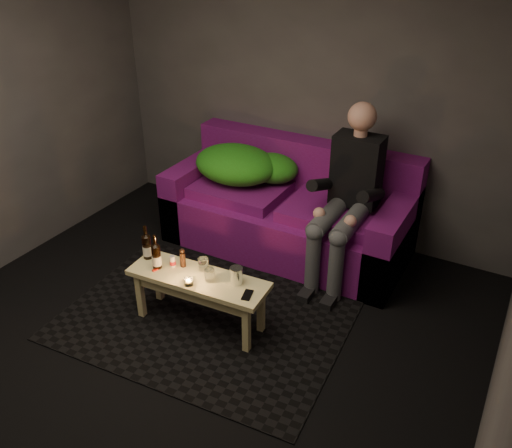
{
  "coord_description": "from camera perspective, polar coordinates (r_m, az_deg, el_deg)",
  "views": [
    {
      "loc": [
        1.91,
        -2.17,
        2.69
      ],
      "look_at": [
        0.0,
        1.26,
        0.48
      ],
      "focal_mm": 38.0,
      "sensor_mm": 36.0,
      "label": 1
    }
  ],
  "objects": [
    {
      "name": "rug",
      "position": [
        4.25,
        -5.44,
        -9.9
      ],
      "size": [
        2.2,
        1.66,
        0.01
      ],
      "primitive_type": "cube",
      "rotation": [
        0.0,
        0.0,
        0.06
      ],
      "color": "black",
      "rests_on": "floor"
    },
    {
      "name": "pepper_mill",
      "position": [
        4.06,
        -7.72,
        -3.73
      ],
      "size": [
        0.05,
        0.05,
        0.12
      ],
      "primitive_type": "cylinder",
      "rotation": [
        0.0,
        0.0,
        0.15
      ],
      "color": "black",
      "rests_on": "coffee_table"
    },
    {
      "name": "room",
      "position": [
        3.42,
        -6.59,
        11.39
      ],
      "size": [
        4.5,
        4.5,
        4.5
      ],
      "color": "silver",
      "rests_on": "ground"
    },
    {
      "name": "coffee_table",
      "position": [
        4.01,
        -6.07,
        -6.42
      ],
      "size": [
        1.07,
        0.4,
        0.43
      ],
      "rotation": [
        0.0,
        0.0,
        0.06
      ],
      "color": "#E1CF83",
      "rests_on": "rug"
    },
    {
      "name": "tumbler_back",
      "position": [
        4.02,
        -5.56,
        -4.19
      ],
      "size": [
        0.08,
        0.08,
        0.09
      ],
      "primitive_type": "cylinder",
      "rotation": [
        0.0,
        0.0,
        -0.02
      ],
      "color": "white",
      "rests_on": "coffee_table"
    },
    {
      "name": "smartphone",
      "position": [
        3.76,
        -0.91,
        -7.48
      ],
      "size": [
        0.09,
        0.13,
        0.01
      ],
      "primitive_type": "cube",
      "rotation": [
        0.0,
        0.0,
        0.25
      ],
      "color": "black",
      "rests_on": "coffee_table"
    },
    {
      "name": "beer_bottle_a",
      "position": [
        4.18,
        -11.41,
        -2.32
      ],
      "size": [
        0.07,
        0.07,
        0.28
      ],
      "color": "black",
      "rests_on": "coffee_table"
    },
    {
      "name": "green_blanket",
      "position": [
        5.04,
        -1.38,
        6.23
      ],
      "size": [
        0.96,
        0.65,
        0.33
      ],
      "color": "#2B7715",
      "rests_on": "sofa"
    },
    {
      "name": "salt_shaker",
      "position": [
        4.08,
        -8.77,
        -3.89
      ],
      "size": [
        0.05,
        0.05,
        0.09
      ],
      "primitive_type": "cylinder",
      "rotation": [
        0.0,
        0.0,
        -0.23
      ],
      "color": "silver",
      "rests_on": "coffee_table"
    },
    {
      "name": "beer_bottle_b",
      "position": [
        4.05,
        -10.45,
        -3.33
      ],
      "size": [
        0.07,
        0.07,
        0.28
      ],
      "color": "black",
      "rests_on": "coffee_table"
    },
    {
      "name": "steel_cup",
      "position": [
        3.85,
        -2.08,
        -5.43
      ],
      "size": [
        0.1,
        0.1,
        0.13
      ],
      "primitive_type": "cylinder",
      "rotation": [
        0.0,
        0.0,
        0.11
      ],
      "color": "silver",
      "rests_on": "coffee_table"
    },
    {
      "name": "floor",
      "position": [
        3.95,
        -9.21,
        -14.0
      ],
      "size": [
        4.5,
        4.5,
        0.0
      ],
      "primitive_type": "plane",
      "color": "black",
      "rests_on": "ground"
    },
    {
      "name": "sofa",
      "position": [
        5.0,
        3.59,
        1.3
      ],
      "size": [
        2.18,
        0.98,
        0.94
      ],
      "color": "#6F0E5D",
      "rests_on": "floor"
    },
    {
      "name": "red_lighter",
      "position": [
        4.08,
        -10.44,
        -4.71
      ],
      "size": [
        0.04,
        0.07,
        0.01
      ],
      "primitive_type": "cube",
      "rotation": [
        0.0,
        0.0,
        -0.31
      ],
      "color": "red",
      "rests_on": "coffee_table"
    },
    {
      "name": "tumbler_front",
      "position": [
        3.89,
        -4.89,
        -5.38
      ],
      "size": [
        0.08,
        0.08,
        0.09
      ],
      "primitive_type": "cylinder",
      "rotation": [
        0.0,
        0.0,
        -0.11
      ],
      "color": "white",
      "rests_on": "coffee_table"
    },
    {
      "name": "tealight",
      "position": [
        3.87,
        -7.11,
        -6.07
      ],
      "size": [
        0.06,
        0.06,
        0.05
      ],
      "color": "white",
      "rests_on": "coffee_table"
    },
    {
      "name": "person",
      "position": [
        4.46,
        9.65,
        3.28
      ],
      "size": [
        0.39,
        0.91,
        1.46
      ],
      "color": "black",
      "rests_on": "sofa"
    }
  ]
}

